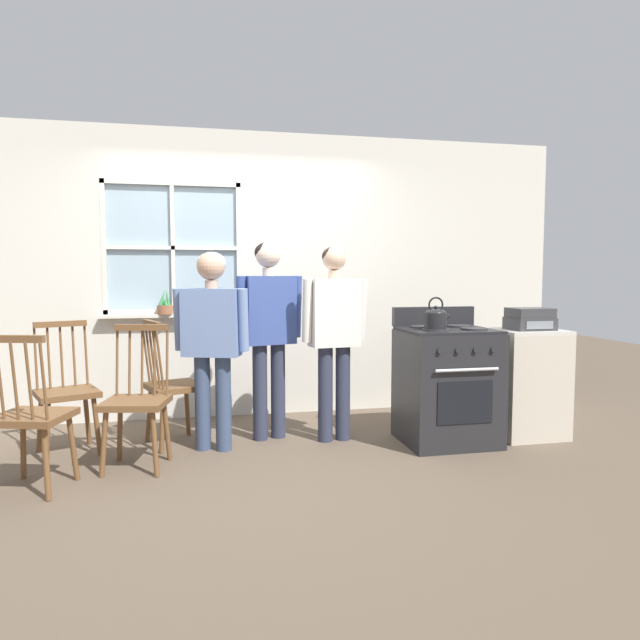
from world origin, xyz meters
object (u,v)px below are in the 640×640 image
stove (447,384)px  kettle (436,318)px  person_elderly_left (212,329)px  chair_center_cluster (31,418)px  chair_near_wall (67,393)px  person_adult_right (334,325)px  chair_by_window (137,402)px  chair_near_stove (172,387)px  side_counter (527,383)px  potted_plant (165,307)px  stereo (530,319)px  person_teen_center (269,320)px

stove → kettle: size_ratio=4.39×
person_elderly_left → chair_center_cluster: bearing=-132.7°
chair_center_cluster → stove: bearing=-155.7°
chair_near_wall → person_adult_right: person_adult_right is taller
chair_near_wall → person_elderly_left: person_elderly_left is taller
chair_center_cluster → chair_by_window: bearing=-136.1°
chair_center_cluster → stove: size_ratio=0.92×
chair_by_window → chair_near_stove: size_ratio=1.00×
person_elderly_left → person_adult_right: bearing=21.7°
chair_near_stove → kettle: kettle is taller
kettle → side_counter: 1.08m
potted_plant → chair_center_cluster: bearing=-114.7°
chair_near_stove → stereo: 2.97m
chair_near_stove → potted_plant: bearing=-14.8°
person_elderly_left → stereo: 2.59m
chair_near_wall → chair_near_stove: (0.77, 0.07, 0.00)m
person_elderly_left → side_counter: bearing=15.3°
person_teen_center → stereo: bearing=-25.6°
potted_plant → person_adult_right: bearing=-34.5°
chair_near_stove → kettle: 2.15m
chair_by_window → potted_plant: bearing=95.3°
chair_near_wall → chair_near_stove: 0.77m
person_adult_right → person_elderly_left: bearing=177.3°
chair_center_cluster → person_elderly_left: bearing=-135.3°
chair_near_wall → side_counter: bearing=-27.0°
side_counter → stereo: size_ratio=2.65×
kettle → stereo: kettle is taller
chair_by_window → stove: size_ratio=0.92×
stereo → chair_near_wall: bearing=175.1°
chair_near_stove → chair_center_cluster: bearing=114.6°
chair_by_window → chair_center_cluster: 0.68m
person_teen_center → kettle: size_ratio=6.55×
chair_center_cluster → person_adult_right: 2.26m
kettle → potted_plant: potted_plant is taller
chair_near_wall → side_counter: size_ratio=1.11×
chair_near_wall → potted_plant: 1.25m
stereo → person_adult_right: bearing=172.0°
chair_near_wall → kettle: bearing=-31.8°
chair_by_window → stereo: 3.17m
person_elderly_left → kettle: (1.69, -0.32, 0.08)m
chair_near_stove → person_teen_center: size_ratio=0.62×
potted_plant → person_teen_center: bearing=-42.1°
person_elderly_left → stereo: bearing=14.9°
chair_near_stove → stove: size_ratio=0.92×
chair_near_wall → person_adult_right: size_ratio=0.63×
stove → side_counter: 0.74m
kettle → chair_near_wall: bearing=170.6°
chair_center_cluster → person_elderly_left: 1.38m
chair_near_wall → stereo: size_ratio=2.94×
person_elderly_left → side_counter: 2.64m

